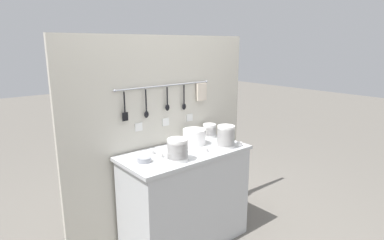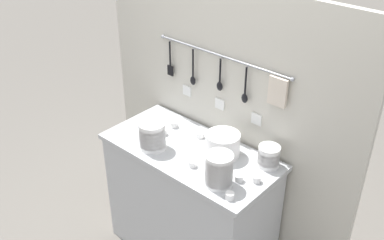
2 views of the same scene
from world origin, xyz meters
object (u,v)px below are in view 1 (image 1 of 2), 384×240
Objects in this scene: cup_centre at (160,155)px; cup_back_left at (171,146)px; bowl_stack_wide_centre at (209,131)px; bowl_stack_tall_left at (178,150)px; steel_mixing_bowl at (144,159)px; cup_front_right at (205,150)px; cup_back_right at (239,144)px; cup_by_caddy at (223,141)px; plate_stack at (194,137)px; bowl_stack_nested_right at (226,137)px; cup_edge_near at (224,138)px; cup_front_left at (152,152)px.

cup_back_left is (0.20, 0.13, 0.00)m from cup_centre.
bowl_stack_tall_left is at bearing -153.27° from bowl_stack_wide_centre.
cup_front_right is (0.53, -0.13, -0.00)m from steel_mixing_bowl.
cup_back_right is (0.71, -0.21, 0.00)m from cup_centre.
cup_centre is 1.00× the size of cup_by_caddy.
bowl_stack_wide_centre is 0.28m from plate_stack.
bowl_stack_nested_right is at bearing 155.61° from cup_back_right.
steel_mixing_bowl is 2.25× the size of cup_back_left.
plate_stack is at bearing 164.90° from cup_edge_near.
bowl_stack_wide_centre is at bearing 42.79° from cup_front_right.
cup_back_right is (0.87, -0.21, -0.00)m from steel_mixing_bowl.
cup_back_right is at bearing -96.22° from cup_edge_near.
cup_centre is 0.66m from cup_by_caddy.
plate_stack is 0.23m from cup_front_right.
cup_front_left is (-0.72, 0.33, 0.00)m from cup_back_right.
cup_front_left is at bearing 147.22° from cup_front_right.
cup_centre is 1.00× the size of cup_front_left.
bowl_stack_wide_centre is 1.20× the size of steel_mixing_bowl.
bowl_stack_nested_right is at bearing -11.51° from steel_mixing_bowl.
bowl_stack_wide_centre is at bearing 79.73° from cup_by_caddy.
bowl_stack_wide_centre is 0.73× the size of bowl_stack_tall_left.
cup_by_caddy and cup_front_left have the same top height.
cup_centre is at bearing 164.88° from bowl_stack_nested_right.
steel_mixing_bowl reaches higher than cup_edge_near.
bowl_stack_tall_left reaches higher than steel_mixing_bowl.
cup_back_right is at bearing -5.45° from bowl_stack_tall_left.
cup_back_right is (0.12, -0.05, -0.08)m from bowl_stack_nested_right.
bowl_stack_wide_centre is at bearing 13.58° from cup_centre.
plate_stack is 0.44m from cup_front_left.
cup_back_left is at bearing 32.93° from cup_centre.
bowl_stack_tall_left reaches higher than cup_back_right.
cup_by_caddy is at bearing 109.73° from cup_back_right.
cup_front_right is at bearing -57.58° from cup_back_left.
cup_by_caddy is (-0.04, -0.23, -0.05)m from bowl_stack_wide_centre.
bowl_stack_tall_left reaches higher than cup_front_left.
plate_stack is 0.41m from cup_back_right.
steel_mixing_bowl is at bearing -139.83° from cup_front_left.
bowl_stack_wide_centre reaches higher than cup_front_right.
cup_front_left is 1.00× the size of cup_back_left.
steel_mixing_bowl is at bearing -168.33° from bowl_stack_wide_centre.
bowl_stack_wide_centre is 2.71× the size of cup_edge_near.
steel_mixing_bowl is 0.89m from cup_edge_near.
cup_centre is 1.00× the size of cup_back_right.
bowl_stack_nested_right is 4.08× the size of cup_front_right.
cup_centre is at bearing -166.42° from bowl_stack_wide_centre.
steel_mixing_bowl is 2.25× the size of cup_centre.
cup_front_left is (-0.71, -0.05, -0.05)m from bowl_stack_wide_centre.
cup_back_left is (-0.51, 0.35, 0.00)m from cup_back_right.
cup_front_left is (-0.44, 0.03, -0.05)m from plate_stack.
cup_edge_near is at bearing 83.78° from cup_back_right.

